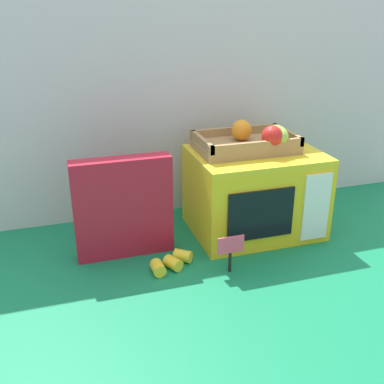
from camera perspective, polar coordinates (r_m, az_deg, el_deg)
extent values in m
plane|color=#147A4C|center=(1.35, 1.92, -5.96)|extent=(1.70, 1.70, 0.00)
cube|color=silver|center=(1.46, -1.25, 10.12)|extent=(1.61, 0.03, 0.66)
cube|color=yellow|center=(1.37, 7.60, -0.19)|extent=(0.36, 0.27, 0.23)
cube|color=yellow|center=(1.33, 7.87, 4.62)|extent=(0.36, 0.27, 0.01)
cube|color=black|center=(1.24, 8.44, -2.79)|extent=(0.19, 0.01, 0.14)
cube|color=white|center=(1.32, 14.96, -1.80)|extent=(0.08, 0.01, 0.19)
cube|color=#A37F51|center=(1.34, 6.51, 5.60)|extent=(0.28, 0.17, 0.02)
cube|color=#A37F51|center=(1.26, 8.02, 5.59)|extent=(0.28, 0.01, 0.02)
cube|color=#A37F51|center=(1.41, 5.23, 7.46)|extent=(0.28, 0.01, 0.02)
cube|color=#A37F51|center=(1.29, 1.13, 6.14)|extent=(0.01, 0.17, 0.02)
cube|color=#A37F51|center=(1.39, 11.58, 6.93)|extent=(0.01, 0.17, 0.02)
sphere|color=red|center=(1.30, 9.81, 6.73)|extent=(0.06, 0.06, 0.06)
sphere|color=orange|center=(1.35, 6.08, 7.55)|extent=(0.06, 0.06, 0.06)
ellipsoid|color=#9EC647|center=(1.32, 10.37, 6.88)|extent=(0.06, 0.09, 0.05)
cube|color=#B2192D|center=(1.24, -8.45, -1.83)|extent=(0.26, 0.05, 0.27)
cube|color=silver|center=(1.21, -8.26, -1.77)|extent=(0.17, 0.00, 0.16)
cube|color=white|center=(1.26, -7.98, -6.41)|extent=(0.20, 0.00, 0.04)
cylinder|color=black|center=(1.19, 4.71, -8.50)|extent=(0.01, 0.01, 0.06)
cube|color=#F44C6B|center=(1.17, 4.83, -6.45)|extent=(0.07, 0.00, 0.05)
cylinder|color=yellow|center=(1.19, -4.19, -9.25)|extent=(0.03, 0.05, 0.03)
cylinder|color=yellow|center=(1.21, -2.33, -8.69)|extent=(0.05, 0.05, 0.03)
cylinder|color=yellow|center=(1.24, -1.13, -7.82)|extent=(0.06, 0.05, 0.03)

